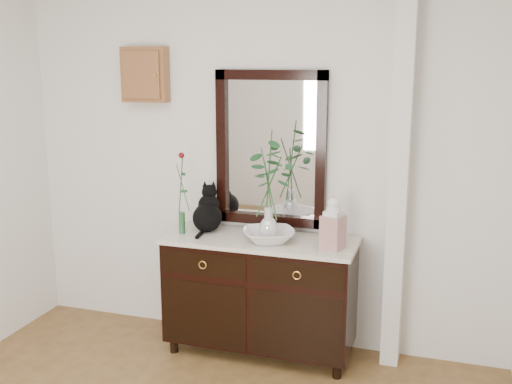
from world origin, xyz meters
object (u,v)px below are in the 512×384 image
(lotus_bowl, at_px, (269,236))
(ginger_jar, at_px, (333,222))
(sideboard, at_px, (260,290))
(cat, at_px, (207,208))

(lotus_bowl, bearing_deg, ginger_jar, -2.40)
(sideboard, relative_size, ginger_jar, 3.75)
(sideboard, relative_size, cat, 3.96)
(sideboard, xyz_separation_m, ginger_jar, (0.52, -0.07, 0.55))
(cat, bearing_deg, ginger_jar, -15.45)
(sideboard, distance_m, ginger_jar, 0.76)
(lotus_bowl, xyz_separation_m, ginger_jar, (0.44, -0.02, 0.13))
(sideboard, distance_m, lotus_bowl, 0.43)
(lotus_bowl, height_order, ginger_jar, ginger_jar)
(ginger_jar, bearing_deg, sideboard, 172.09)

